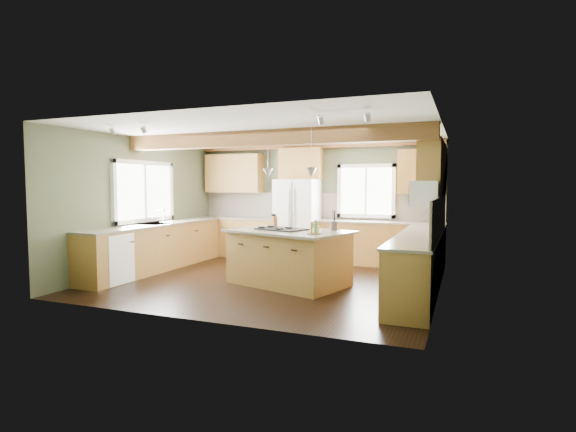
% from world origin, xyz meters
% --- Properties ---
extents(floor, '(5.60, 5.60, 0.00)m').
position_xyz_m(floor, '(0.00, 0.00, 0.00)').
color(floor, black).
rests_on(floor, ground).
extents(ceiling, '(5.60, 5.60, 0.00)m').
position_xyz_m(ceiling, '(0.00, 0.00, 2.60)').
color(ceiling, silver).
rests_on(ceiling, wall_back).
extents(wall_back, '(5.60, 0.00, 5.60)m').
position_xyz_m(wall_back, '(0.00, 2.50, 1.30)').
color(wall_back, '#484F38').
rests_on(wall_back, ground).
extents(wall_left, '(0.00, 5.00, 5.00)m').
position_xyz_m(wall_left, '(-2.80, 0.00, 1.30)').
color(wall_left, '#484F38').
rests_on(wall_left, ground).
extents(wall_right, '(0.00, 5.00, 5.00)m').
position_xyz_m(wall_right, '(2.80, 0.00, 1.30)').
color(wall_right, '#484F38').
rests_on(wall_right, ground).
extents(ceiling_beam, '(5.55, 0.26, 0.26)m').
position_xyz_m(ceiling_beam, '(0.00, -0.19, 2.47)').
color(ceiling_beam, '#573518').
rests_on(ceiling_beam, ceiling).
extents(soffit_trim, '(5.55, 0.20, 0.10)m').
position_xyz_m(soffit_trim, '(0.00, 2.40, 2.54)').
color(soffit_trim, '#573518').
rests_on(soffit_trim, ceiling).
extents(backsplash_back, '(5.58, 0.03, 0.58)m').
position_xyz_m(backsplash_back, '(0.00, 2.48, 1.21)').
color(backsplash_back, brown).
rests_on(backsplash_back, wall_back).
extents(backsplash_right, '(0.03, 3.70, 0.58)m').
position_xyz_m(backsplash_right, '(2.78, 0.05, 1.21)').
color(backsplash_right, brown).
rests_on(backsplash_right, wall_right).
extents(base_cab_back_left, '(2.02, 0.60, 0.88)m').
position_xyz_m(base_cab_back_left, '(-1.79, 2.20, 0.44)').
color(base_cab_back_left, brown).
rests_on(base_cab_back_left, floor).
extents(counter_back_left, '(2.06, 0.64, 0.04)m').
position_xyz_m(counter_back_left, '(-1.79, 2.20, 0.90)').
color(counter_back_left, '#464133').
rests_on(counter_back_left, base_cab_back_left).
extents(base_cab_back_right, '(2.62, 0.60, 0.88)m').
position_xyz_m(base_cab_back_right, '(1.49, 2.20, 0.44)').
color(base_cab_back_right, brown).
rests_on(base_cab_back_right, floor).
extents(counter_back_right, '(2.66, 0.64, 0.04)m').
position_xyz_m(counter_back_right, '(1.49, 2.20, 0.90)').
color(counter_back_right, '#464133').
rests_on(counter_back_right, base_cab_back_right).
extents(base_cab_left, '(0.60, 3.70, 0.88)m').
position_xyz_m(base_cab_left, '(-2.50, 0.05, 0.44)').
color(base_cab_left, brown).
rests_on(base_cab_left, floor).
extents(counter_left, '(0.64, 3.74, 0.04)m').
position_xyz_m(counter_left, '(-2.50, 0.05, 0.90)').
color(counter_left, '#464133').
rests_on(counter_left, base_cab_left).
extents(base_cab_right, '(0.60, 3.70, 0.88)m').
position_xyz_m(base_cab_right, '(2.50, 0.05, 0.44)').
color(base_cab_right, brown).
rests_on(base_cab_right, floor).
extents(counter_right, '(0.64, 3.74, 0.04)m').
position_xyz_m(counter_right, '(2.50, 0.05, 0.90)').
color(counter_right, '#464133').
rests_on(counter_right, base_cab_right).
extents(upper_cab_back_left, '(1.40, 0.35, 0.90)m').
position_xyz_m(upper_cab_back_left, '(-1.99, 2.33, 1.95)').
color(upper_cab_back_left, brown).
rests_on(upper_cab_back_left, wall_back).
extents(upper_cab_over_fridge, '(0.96, 0.35, 0.70)m').
position_xyz_m(upper_cab_over_fridge, '(-0.30, 2.33, 2.15)').
color(upper_cab_over_fridge, brown).
rests_on(upper_cab_over_fridge, wall_back).
extents(upper_cab_right, '(0.35, 2.20, 0.90)m').
position_xyz_m(upper_cab_right, '(2.62, 0.90, 1.95)').
color(upper_cab_right, brown).
rests_on(upper_cab_right, wall_right).
extents(upper_cab_back_corner, '(0.90, 0.35, 0.90)m').
position_xyz_m(upper_cab_back_corner, '(2.30, 2.33, 1.95)').
color(upper_cab_back_corner, brown).
rests_on(upper_cab_back_corner, wall_back).
extents(window_left, '(0.04, 1.60, 1.05)m').
position_xyz_m(window_left, '(-2.78, 0.05, 1.55)').
color(window_left, white).
rests_on(window_left, wall_left).
extents(window_back, '(1.10, 0.04, 1.00)m').
position_xyz_m(window_back, '(1.15, 2.48, 1.55)').
color(window_back, white).
rests_on(window_back, wall_back).
extents(sink, '(0.50, 0.65, 0.03)m').
position_xyz_m(sink, '(-2.50, 0.05, 0.91)').
color(sink, '#262628').
rests_on(sink, counter_left).
extents(faucet, '(0.02, 0.02, 0.28)m').
position_xyz_m(faucet, '(-2.32, 0.05, 1.05)').
color(faucet, '#B2B2B7').
rests_on(faucet, sink).
extents(dishwasher, '(0.60, 0.60, 0.84)m').
position_xyz_m(dishwasher, '(-2.49, -1.25, 0.43)').
color(dishwasher, white).
rests_on(dishwasher, floor).
extents(oven, '(0.60, 0.72, 0.84)m').
position_xyz_m(oven, '(2.49, -1.25, 0.43)').
color(oven, white).
rests_on(oven, floor).
extents(microwave, '(0.40, 0.70, 0.38)m').
position_xyz_m(microwave, '(2.58, -0.05, 1.55)').
color(microwave, white).
rests_on(microwave, wall_right).
extents(pendant_left, '(0.18, 0.18, 0.16)m').
position_xyz_m(pendant_left, '(-0.04, -0.05, 1.88)').
color(pendant_left, '#B2B2B7').
rests_on(pendant_left, ceiling).
extents(pendant_right, '(0.18, 0.18, 0.16)m').
position_xyz_m(pendant_right, '(0.84, -0.33, 1.88)').
color(pendant_right, '#B2B2B7').
rests_on(pendant_right, ceiling).
extents(refrigerator, '(0.90, 0.74, 1.80)m').
position_xyz_m(refrigerator, '(-0.30, 2.12, 0.90)').
color(refrigerator, white).
rests_on(refrigerator, floor).
extents(island, '(2.10, 1.63, 0.88)m').
position_xyz_m(island, '(0.40, -0.19, 0.44)').
color(island, brown).
rests_on(island, floor).
extents(island_top, '(2.26, 1.79, 0.04)m').
position_xyz_m(island_top, '(0.40, -0.19, 0.90)').
color(island_top, '#464133').
rests_on(island_top, island).
extents(cooktop, '(0.92, 0.75, 0.02)m').
position_xyz_m(cooktop, '(0.25, -0.14, 0.93)').
color(cooktop, black).
rests_on(cooktop, island_top).
extents(knife_block, '(0.14, 0.13, 0.19)m').
position_xyz_m(knife_block, '(-0.11, 0.36, 1.01)').
color(knife_block, brown).
rests_on(knife_block, island_top).
extents(utensil_crock, '(0.13, 0.13, 0.15)m').
position_xyz_m(utensil_crock, '(1.10, 0.09, 1.00)').
color(utensil_crock, '#3B342F').
rests_on(utensil_crock, island_top).
extents(bottle_tray, '(0.23, 0.23, 0.21)m').
position_xyz_m(bottle_tray, '(0.97, -0.57, 1.02)').
color(bottle_tray, brown).
rests_on(bottle_tray, island_top).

